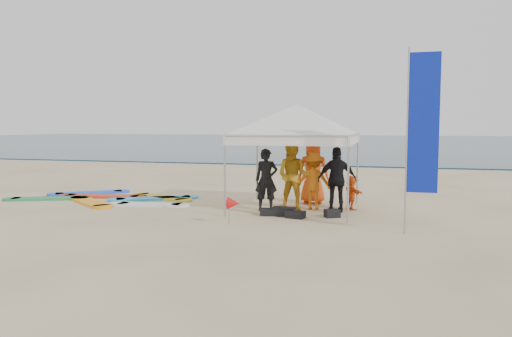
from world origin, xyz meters
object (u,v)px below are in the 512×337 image
at_px(person_orange_b, 313,171).
at_px(canopy_tent, 297,105).
at_px(feather_flag, 422,125).
at_px(surfboard_spread, 113,198).
at_px(person_yellow, 293,176).
at_px(person_black_b, 337,180).
at_px(person_seated, 351,193).
at_px(person_black_a, 266,180).
at_px(person_orange_a, 314,181).
at_px(marker_pennant, 234,203).

distance_m(person_orange_b, canopy_tent, 2.22).
height_order(feather_flag, surfboard_spread, feather_flag).
height_order(person_yellow, person_black_b, person_yellow).
distance_m(person_black_b, feather_flag, 3.34).
height_order(person_seated, surfboard_spread, person_seated).
height_order(person_black_a, feather_flag, feather_flag).
bearing_deg(person_seated, person_black_a, 79.31).
xyz_separation_m(person_black_a, person_orange_b, (1.02, 1.56, 0.13)).
bearing_deg(person_orange_a, surfboard_spread, -2.27).
distance_m(person_seated, feather_flag, 3.72).
xyz_separation_m(person_orange_a, surfboard_spread, (-6.29, 0.14, -0.74)).
relative_size(person_yellow, surfboard_spread, 0.33).
bearing_deg(person_orange_b, person_black_a, 60.92).
relative_size(canopy_tent, marker_pennant, 6.79).
bearing_deg(person_black_a, surfboard_spread, 153.02).
distance_m(person_orange_a, person_seated, 1.08).
height_order(person_black_a, person_orange_b, person_orange_b).
bearing_deg(canopy_tent, person_seated, 13.82).
bearing_deg(canopy_tent, surfboard_spread, 177.33).
distance_m(feather_flag, marker_pennant, 4.48).
bearing_deg(feather_flag, person_yellow, 143.32).
height_order(person_black_b, person_seated, person_black_b).
xyz_separation_m(person_orange_b, feather_flag, (2.82, -3.58, 1.34)).
distance_m(person_orange_b, surfboard_spread, 6.24).
relative_size(person_orange_a, surfboard_spread, 0.28).
bearing_deg(person_black_a, person_orange_b, 37.47).
height_order(person_black_b, person_orange_b, person_orange_b).
distance_m(person_black_b, person_orange_b, 1.56).
distance_m(person_black_a, marker_pennant, 2.10).
relative_size(person_black_b, canopy_tent, 0.40).
distance_m(person_black_a, person_yellow, 0.75).
bearing_deg(person_seated, person_yellow, 75.47).
relative_size(canopy_tent, surfboard_spread, 0.77).
xyz_separation_m(person_yellow, surfboard_spread, (-5.75, 0.34, -0.89)).
bearing_deg(marker_pennant, person_seated, 48.91).
xyz_separation_m(person_black_a, marker_pennant, (-0.26, -2.05, -0.34)).
bearing_deg(marker_pennant, person_orange_b, 70.46).
bearing_deg(person_orange_b, feather_flag, 132.28).
bearing_deg(feather_flag, marker_pennant, -179.58).
height_order(marker_pennant, surfboard_spread, marker_pennant).
relative_size(marker_pennant, surfboard_spread, 0.11).
relative_size(person_yellow, feather_flag, 0.48).
distance_m(person_orange_a, feather_flag, 3.98).
bearing_deg(person_black_b, person_black_a, -1.79).
xyz_separation_m(person_yellow, canopy_tent, (0.08, 0.07, 1.92)).
relative_size(person_black_b, person_orange_b, 0.90).
bearing_deg(person_yellow, person_black_a, -145.85).
bearing_deg(surfboard_spread, feather_flag, -16.86).
bearing_deg(surfboard_spread, person_black_a, -7.63).
distance_m(person_black_b, surfboard_spread, 7.02).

